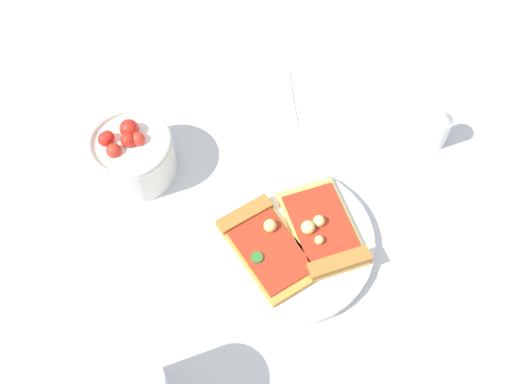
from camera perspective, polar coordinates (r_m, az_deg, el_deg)
ground_plane at (r=0.81m, az=3.56°, el=-5.52°), size 2.40×2.40×0.00m
plate at (r=0.81m, az=2.89°, el=-4.55°), size 0.22×0.22×0.01m
pizza_slice_near at (r=0.80m, az=6.23°, el=-3.86°), size 0.13×0.15×0.02m
pizza_slice_far at (r=0.79m, az=0.74°, el=-4.58°), size 0.14×0.15×0.02m
salad_bowl at (r=0.86m, az=-11.17°, el=3.42°), size 0.11×0.11×0.08m
paper_napkin at (r=0.94m, az=-0.02°, el=8.28°), size 0.13×0.12×0.00m
pepper_shaker at (r=0.91m, az=16.26°, el=5.55°), size 0.03×0.03×0.06m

